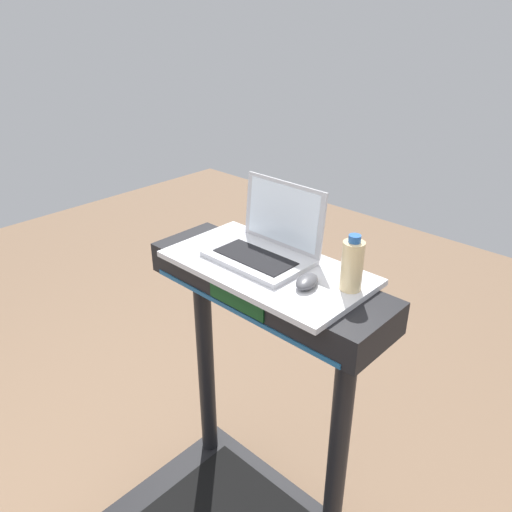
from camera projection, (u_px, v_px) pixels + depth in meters
desk_board at (266, 267)px, 1.68m from camera, size 0.69×0.37×0.02m
laptop at (267, 243)px, 1.71m from camera, size 0.34×0.25×0.24m
computer_mouse at (307, 282)px, 1.54m from camera, size 0.08×0.11×0.03m
water_bottle at (352, 265)px, 1.50m from camera, size 0.07×0.07×0.18m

